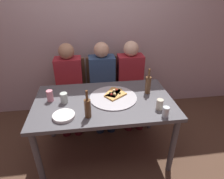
{
  "coord_description": "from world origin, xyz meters",
  "views": [
    {
      "loc": [
        -0.14,
        -1.73,
        1.83
      ],
      "look_at": [
        0.11,
        0.14,
        0.8
      ],
      "focal_mm": 30.56,
      "sensor_mm": 36.0,
      "label": 1
    }
  ],
  "objects": [
    {
      "name": "beer_bottle",
      "position": [
        0.51,
        0.1,
        0.85
      ],
      "size": [
        0.06,
        0.06,
        0.29
      ],
      "color": "brown",
      "rests_on": "dining_table"
    },
    {
      "name": "ground_plane",
      "position": [
        0.0,
        0.0,
        0.0
      ],
      "size": [
        8.0,
        8.0,
        0.0
      ],
      "primitive_type": "plane",
      "color": "#513828"
    },
    {
      "name": "wine_glass",
      "position": [
        -0.41,
        0.01,
        0.8
      ],
      "size": [
        0.08,
        0.08,
        0.11
      ],
      "primitive_type": "cylinder",
      "color": "#B7C6BC",
      "rests_on": "dining_table"
    },
    {
      "name": "chair_middle",
      "position": [
        0.05,
        0.83,
        0.51
      ],
      "size": [
        0.44,
        0.44,
        0.9
      ],
      "rotation": [
        0.0,
        0.0,
        3.14
      ],
      "color": "brown",
      "rests_on": "ground_plane"
    },
    {
      "name": "tumbler_near",
      "position": [
        0.53,
        -0.24,
        0.8
      ],
      "size": [
        0.07,
        0.07,
        0.11
      ],
      "primitive_type": "cylinder",
      "color": "beige",
      "rests_on": "dining_table"
    },
    {
      "name": "guest_in_sweater",
      "position": [
        -0.42,
        0.68,
        0.64
      ],
      "size": [
        0.36,
        0.56,
        1.17
      ],
      "rotation": [
        0.0,
        0.0,
        3.14
      ],
      "color": "maroon",
      "rests_on": "ground_plane"
    },
    {
      "name": "pizza_tray",
      "position": [
        0.11,
        0.04,
        0.75
      ],
      "size": [
        0.52,
        0.52,
        0.01
      ],
      "primitive_type": "cylinder",
      "color": "#ADADB2",
      "rests_on": "dining_table"
    },
    {
      "name": "pizza_slice_extra",
      "position": [
        0.12,
        0.11,
        0.77
      ],
      "size": [
        0.22,
        0.26,
        0.05
      ],
      "color": "tan",
      "rests_on": "pizza_tray"
    },
    {
      "name": "plate_stack",
      "position": [
        -0.4,
        -0.25,
        0.76
      ],
      "size": [
        0.21,
        0.21,
        0.03
      ],
      "primitive_type": "cylinder",
      "color": "white",
      "rests_on": "dining_table"
    },
    {
      "name": "back_wall",
      "position": [
        0.0,
        1.1,
        1.3
      ],
      "size": [
        6.0,
        0.1,
        2.6
      ],
      "primitive_type": "cube",
      "color": "#B29EA3",
      "rests_on": "ground_plane"
    },
    {
      "name": "tumbler_far",
      "position": [
        0.54,
        -0.36,
        0.8
      ],
      "size": [
        0.06,
        0.06,
        0.1
      ],
      "primitive_type": "cylinder",
      "color": "silver",
      "rests_on": "dining_table"
    },
    {
      "name": "wine_bottle",
      "position": [
        -0.17,
        -0.27,
        0.85
      ],
      "size": [
        0.06,
        0.06,
        0.28
      ],
      "color": "brown",
      "rests_on": "dining_table"
    },
    {
      "name": "chair_right",
      "position": [
        0.46,
        0.83,
        0.51
      ],
      "size": [
        0.44,
        0.44,
        0.9
      ],
      "rotation": [
        0.0,
        0.0,
        3.14
      ],
      "color": "brown",
      "rests_on": "ground_plane"
    },
    {
      "name": "pizza_slice_last",
      "position": [
        0.14,
        0.06,
        0.77
      ],
      "size": [
        0.25,
        0.23,
        0.05
      ],
      "color": "tan",
      "rests_on": "pizza_tray"
    },
    {
      "name": "dining_table",
      "position": [
        0.0,
        0.0,
        0.66
      ],
      "size": [
        1.48,
        0.86,
        0.75
      ],
      "color": "#4C4C51",
      "rests_on": "ground_plane"
    },
    {
      "name": "guest_by_wall",
      "position": [
        0.46,
        0.68,
        0.64
      ],
      "size": [
        0.36,
        0.56,
        1.17
      ],
      "rotation": [
        0.0,
        0.0,
        3.14
      ],
      "color": "maroon",
      "rests_on": "ground_plane"
    },
    {
      "name": "guest_in_beanie",
      "position": [
        0.05,
        0.68,
        0.64
      ],
      "size": [
        0.36,
        0.56,
        1.17
      ],
      "rotation": [
        0.0,
        0.0,
        3.14
      ],
      "color": "navy",
      "rests_on": "ground_plane"
    },
    {
      "name": "chair_left",
      "position": [
        -0.42,
        0.83,
        0.51
      ],
      "size": [
        0.44,
        0.44,
        0.9
      ],
      "rotation": [
        0.0,
        0.0,
        3.14
      ],
      "color": "brown",
      "rests_on": "ground_plane"
    },
    {
      "name": "soda_can",
      "position": [
        -0.56,
        0.07,
        0.81
      ],
      "size": [
        0.07,
        0.07,
        0.12
      ],
      "primitive_type": "cylinder",
      "color": "pink",
      "rests_on": "dining_table"
    }
  ]
}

